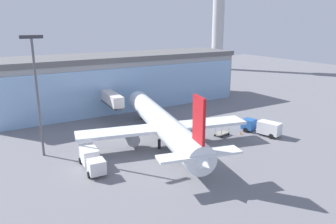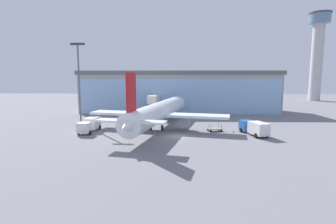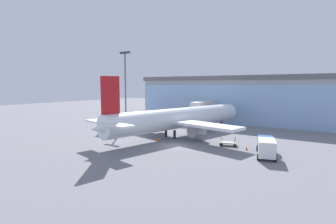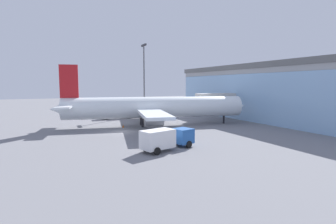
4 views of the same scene
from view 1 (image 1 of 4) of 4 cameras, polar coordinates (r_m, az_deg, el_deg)
ground at (r=53.17m, az=6.67°, el=-7.09°), size 240.00×240.00×0.00m
terminal_building at (r=82.05m, az=-8.38°, el=5.52°), size 61.13×16.43×12.68m
jet_bridge at (r=71.48m, az=-10.37°, el=2.57°), size 3.23×15.06×6.02m
control_tower at (r=147.25m, az=8.80°, el=16.40°), size 9.30×9.30×39.02m
apron_light_mast at (r=52.51m, az=-21.91°, el=4.11°), size 3.20×0.40×18.46m
airplane at (r=55.68m, az=-1.01°, el=-2.02°), size 29.14×38.08×11.58m
catering_truck at (r=48.31m, az=-13.22°, el=-7.92°), size 2.82×7.41×2.65m
fuel_truck at (r=63.21m, az=16.12°, el=-2.49°), size 4.22×7.62×2.65m
baggage_cart at (r=61.13m, az=9.35°, el=-3.64°), size 3.11×2.25×1.50m
safety_cone_nose at (r=51.89m, az=1.70°, el=-7.24°), size 0.36×0.36×0.55m
safety_cone_wingtip at (r=62.60m, az=12.52°, el=-3.57°), size 0.36×0.36×0.55m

